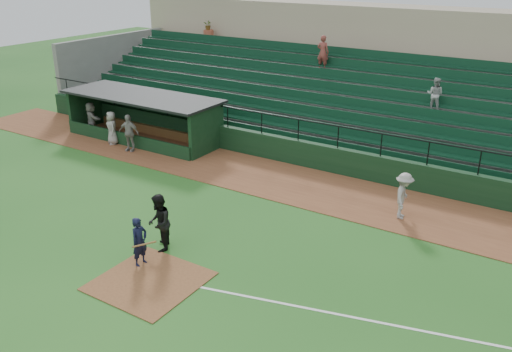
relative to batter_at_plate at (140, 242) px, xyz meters
The scene contains 12 objects.
ground 1.28m from the batter_at_plate, 24.59° to the left, with size 90.00×90.00×0.00m, color #245C1D.
warning_track 8.50m from the batter_at_plate, 83.93° to the left, with size 40.00×4.00×0.03m, color brown.
home_plate_dirt 1.34m from the batter_at_plate, 33.46° to the right, with size 3.00×3.00×0.03m, color brown.
foul_line 9.08m from the batter_at_plate, 10.26° to the left, with size 18.00×0.09×0.01m, color white.
stadium_structure 16.96m from the batter_at_plate, 86.97° to the left, with size 38.00×13.08×6.40m.
dugout 13.34m from the batter_at_plate, 131.62° to the left, with size 8.90×3.20×2.42m.
batter_at_plate is the anchor object (origin of this frame).
umpire 1.10m from the batter_at_plate, 97.29° to the left, with size 0.96×0.75×1.98m, color black.
runner 9.71m from the batter_at_plate, 52.48° to the left, with size 1.15×0.66×1.78m, color #A19B96.
dugout_player_a 11.17m from the batter_at_plate, 136.48° to the left, with size 1.10×0.46×1.88m, color gray.
dugout_player_b 12.52m from the batter_at_plate, 140.25° to the left, with size 0.84×0.55×1.73m, color #9B9791.
dugout_player_c 14.74m from the batter_at_plate, 143.92° to the left, with size 1.62×0.52×1.75m, color #99948F.
Camera 1 is at (10.30, -11.11, 9.20)m, focal length 38.16 mm.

